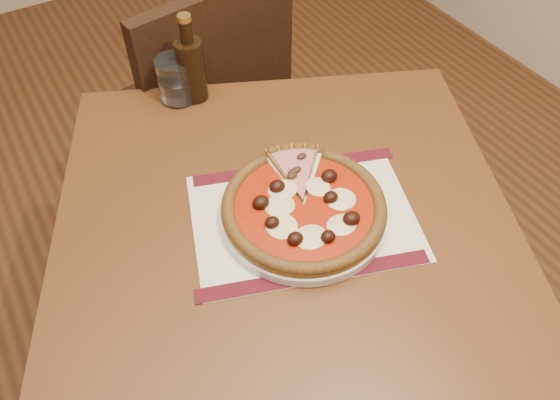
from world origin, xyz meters
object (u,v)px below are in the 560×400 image
object	(u,v)px
plate	(304,213)
water_glass	(176,80)
chair_far	(203,108)
pizza	(304,206)
table	(285,253)
bottle	(191,67)

from	to	relation	value
plate	water_glass	xyz separation A→B (m)	(-0.05, 0.42, 0.04)
chair_far	pizza	world-z (taller)	chair_far
table	plate	world-z (taller)	plate
plate	water_glass	world-z (taller)	water_glass
pizza	bottle	world-z (taller)	bottle
chair_far	water_glass	bearing A→B (deg)	49.45
table	bottle	size ratio (longest dim) A/B	5.47
plate	table	bearing A→B (deg)	154.30
chair_far	bottle	world-z (taller)	bottle
water_glass	table	bearing A→B (deg)	-86.62
table	pizza	bearing A→B (deg)	-26.75
chair_far	pizza	bearing A→B (deg)	73.67
water_glass	pizza	bearing A→B (deg)	-82.98
chair_far	plate	bearing A→B (deg)	73.68
bottle	plate	bearing A→B (deg)	-87.16
table	plate	size ratio (longest dim) A/B	3.65
bottle	pizza	bearing A→B (deg)	-87.19
chair_far	pizza	distance (m)	0.69
water_glass	bottle	world-z (taller)	bottle
table	pizza	world-z (taller)	pizza
table	water_glass	world-z (taller)	water_glass
table	pizza	xyz separation A→B (m)	(0.03, -0.01, 0.13)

